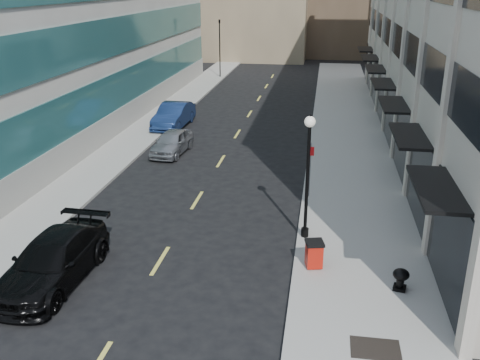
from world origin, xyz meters
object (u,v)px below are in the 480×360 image
(sign_post, at_px, (310,163))
(urn_planter, at_px, (401,277))
(car_blue_sedan, at_px, (174,115))
(car_silver_sedan, at_px, (172,142))
(lamppost, at_px, (308,166))
(car_black_pickup, at_px, (53,261))
(traffic_signal, at_px, (219,23))
(trash_bin, at_px, (314,253))

(sign_post, distance_m, urn_planter, 8.65)
(car_blue_sedan, relative_size, urn_planter, 6.84)
(car_silver_sedan, relative_size, lamppost, 0.82)
(sign_post, relative_size, urn_planter, 3.48)
(car_black_pickup, distance_m, car_blue_sedan, 21.15)
(traffic_signal, bearing_deg, lamppost, -73.88)
(car_silver_sedan, distance_m, trash_bin, 15.62)
(car_black_pickup, bearing_deg, trash_bin, 15.91)
(car_black_pickup, height_order, car_silver_sedan, car_black_pickup)
(car_black_pickup, bearing_deg, lamppost, 30.77)
(car_black_pickup, xyz_separation_m, car_blue_sedan, (-1.60, 21.09, 0.05))
(car_silver_sedan, bearing_deg, car_blue_sedan, 109.28)
(car_blue_sedan, height_order, urn_planter, car_blue_sedan)
(traffic_signal, distance_m, sign_post, 34.95)
(car_blue_sedan, bearing_deg, urn_planter, -53.68)
(lamppost, relative_size, sign_post, 1.92)
(traffic_signal, bearing_deg, car_black_pickup, -86.87)
(car_silver_sedan, distance_m, car_blue_sedan, 6.30)
(car_black_pickup, xyz_separation_m, car_silver_sedan, (0.00, 15.00, -0.10))
(car_black_pickup, xyz_separation_m, lamppost, (8.50, 4.64, 2.34))
(car_black_pickup, relative_size, car_blue_sedan, 1.07)
(lamppost, bearing_deg, car_black_pickup, -151.39)
(trash_bin, distance_m, lamppost, 3.49)
(car_black_pickup, height_order, lamppost, lamppost)
(traffic_signal, bearing_deg, car_blue_sedan, -88.08)
(car_blue_sedan, height_order, trash_bin, car_blue_sedan)
(sign_post, bearing_deg, car_blue_sedan, 129.39)
(sign_post, bearing_deg, trash_bin, -86.88)
(car_silver_sedan, height_order, trash_bin, car_silver_sedan)
(lamppost, bearing_deg, car_silver_sedan, 129.36)
(traffic_signal, distance_m, car_blue_sedan, 21.48)
(urn_planter, bearing_deg, car_black_pickup, -174.64)
(car_silver_sedan, bearing_deg, traffic_signal, 99.43)
(car_silver_sedan, distance_m, sign_post, 10.47)
(car_silver_sedan, height_order, urn_planter, car_silver_sedan)
(lamppost, height_order, sign_post, lamppost)
(trash_bin, bearing_deg, sign_post, 80.28)
(car_black_pickup, distance_m, trash_bin, 9.19)
(traffic_signal, relative_size, car_blue_sedan, 1.34)
(traffic_signal, xyz_separation_m, car_black_pickup, (2.30, -42.00, -4.91))
(trash_bin, relative_size, urn_planter, 1.35)
(car_silver_sedan, xyz_separation_m, car_blue_sedan, (-1.60, 6.09, 0.15))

